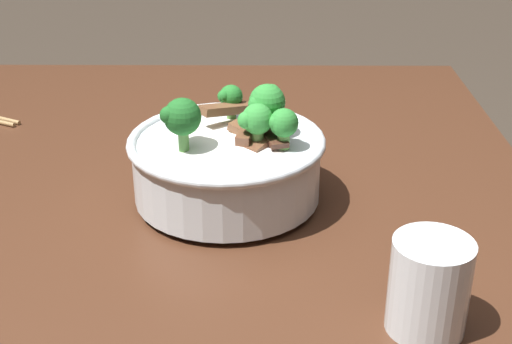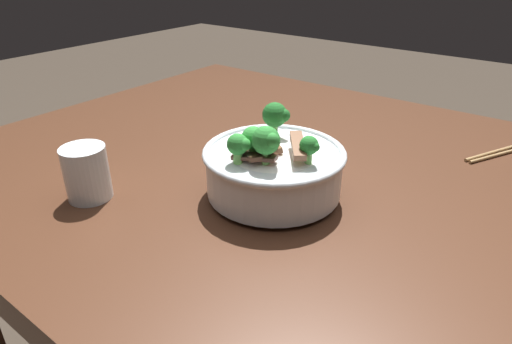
# 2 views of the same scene
# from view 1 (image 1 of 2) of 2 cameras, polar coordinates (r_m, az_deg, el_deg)

# --- Properties ---
(dining_table) EXTENTS (1.28, 1.08, 0.80)m
(dining_table) POSITION_cam_1_polar(r_m,az_deg,el_deg) (0.91, -10.23, -9.65)
(dining_table) COLOR #472819
(dining_table) RESTS_ON ground
(rice_bowl) EXTENTS (0.25, 0.25, 0.15)m
(rice_bowl) POSITION_cam_1_polar(r_m,az_deg,el_deg) (0.89, -2.26, 1.09)
(rice_bowl) COLOR silver
(rice_bowl) RESTS_ON dining_table
(drinking_glass) EXTENTS (0.08, 0.08, 0.10)m
(drinking_glass) POSITION_cam_1_polar(r_m,az_deg,el_deg) (0.70, 13.51, -9.29)
(drinking_glass) COLOR white
(drinking_glass) RESTS_ON dining_table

